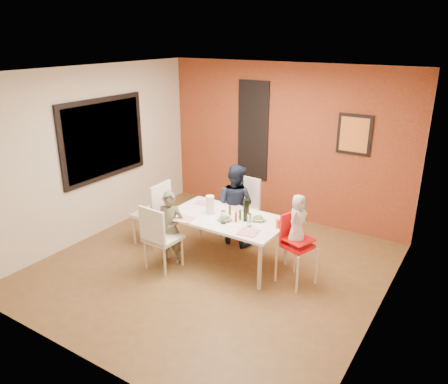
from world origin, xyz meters
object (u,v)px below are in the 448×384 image
Objects in this scene: dining_table at (227,221)px; child_far at (235,204)px; wine_bottle at (246,210)px; chair_near at (159,235)px; toddler at (298,220)px; chair_left at (155,210)px; child_near at (170,228)px; chair_far at (244,205)px; high_chair at (295,242)px; paper_towel_roll at (210,205)px.

child_far is (-0.21, 0.59, 0.01)m from dining_table.
wine_bottle reaches higher than dining_table.
chair_near is at bearing 73.63° from child_far.
toddler is at bearing 0.12° from dining_table.
chair_left is at bearing 100.05° from toddler.
child_near is 1.15m from child_far.
toddler reaches higher than chair_far.
dining_table is at bearing 92.43° from chair_left.
high_chair reaches higher than dining_table.
child_far reaches higher than chair_left.
chair_left is 3.77× the size of paper_towel_roll.
chair_near is (-0.66, -0.71, -0.10)m from dining_table.
child_near reaches higher than dining_table.
chair_near is at bearing 131.55° from high_chair.
chair_near is 0.99× the size of high_chair.
toddler reaches higher than wine_bottle.
dining_table is 1.56× the size of child_near.
chair_near is 1.42× the size of toddler.
child_near is 1.82m from toddler.
wine_bottle is at bearing 5.99° from paper_towel_roll.
chair_far is 0.77× the size of child_far.
paper_towel_roll is (-0.05, -0.61, 0.19)m from child_far.
dining_table is at bearing -129.87° from chair_near.
toddler is at bearing -2.74° from wine_bottle.
toddler reaches higher than paper_towel_roll.
child_far is 1.91× the size of toddler.
chair_left is (-1.03, -0.95, 0.01)m from chair_far.
child_near is at bearing -105.01° from chair_far.
dining_table is 1.76× the size of chair_near.
wine_bottle is (0.51, -0.55, 0.21)m from child_far.
chair_near is 1.25m from wine_bottle.
chair_far is 1.38m from child_near.
chair_near is 1.38m from child_far.
chair_far is 1.40m from chair_left.
toddler is 1.34m from paper_towel_roll.
wine_bottle reaches higher than paper_towel_roll.
paper_towel_roll is (-1.34, -0.02, -0.07)m from toddler.
dining_table is 0.37m from wine_bottle.
high_chair is at bearing 1.58° from paper_towel_roll.
chair_near is 0.97× the size of chair_far.
child_near is at bearing -144.89° from dining_table.
chair_left is 1.56m from wine_bottle.
dining_table is 0.63m from child_far.
chair_near is at bearing -119.66° from paper_towel_roll.
wine_bottle is (-0.75, 0.02, 0.27)m from high_chair.
paper_towel_roll is at bearing -174.01° from wine_bottle.
chair_near is 3.55× the size of paper_towel_roll.
wine_bottle is at bearing 7.63° from dining_table.
paper_towel_roll is (0.97, 0.09, 0.26)m from chair_left.
chair_far is 3.17× the size of wine_bottle.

